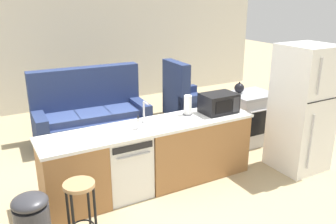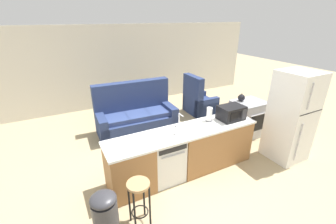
{
  "view_description": "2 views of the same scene",
  "coord_description": "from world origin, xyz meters",
  "px_view_note": "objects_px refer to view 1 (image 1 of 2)",
  "views": [
    {
      "loc": [
        -1.78,
        -3.92,
        2.56
      ],
      "look_at": [
        0.43,
        0.06,
        1.02
      ],
      "focal_mm": 38.0,
      "sensor_mm": 36.0,
      "label": 1
    },
    {
      "loc": [
        -1.8,
        -3.05,
        2.81
      ],
      "look_at": [
        0.16,
        0.66,
        1.02
      ],
      "focal_mm": 24.0,
      "sensor_mm": 36.0,
      "label": 2
    }
  ],
  "objects_px": {
    "stove_range": "(249,118)",
    "microwave": "(219,103)",
    "soap_bottle": "(138,124)",
    "couch": "(90,117)",
    "bar_stool": "(80,201)",
    "paper_towel_roll": "(188,105)",
    "refrigerator": "(302,109)",
    "kettle": "(239,88)",
    "armchair": "(184,100)",
    "dishwasher": "(125,165)"
  },
  "relations": [
    {
      "from": "microwave",
      "to": "paper_towel_roll",
      "type": "distance_m",
      "value": 0.46
    },
    {
      "from": "refrigerator",
      "to": "armchair",
      "type": "height_order",
      "value": "refrigerator"
    },
    {
      "from": "dishwasher",
      "to": "soap_bottle",
      "type": "xyz_separation_m",
      "value": [
        0.19,
        -0.04,
        0.55
      ]
    },
    {
      "from": "microwave",
      "to": "bar_stool",
      "type": "bearing_deg",
      "value": -162.05
    },
    {
      "from": "bar_stool",
      "to": "armchair",
      "type": "height_order",
      "value": "armchair"
    },
    {
      "from": "soap_bottle",
      "to": "couch",
      "type": "height_order",
      "value": "couch"
    },
    {
      "from": "kettle",
      "to": "couch",
      "type": "bearing_deg",
      "value": 147.09
    },
    {
      "from": "dishwasher",
      "to": "kettle",
      "type": "relative_size",
      "value": 4.1
    },
    {
      "from": "soap_bottle",
      "to": "kettle",
      "type": "bearing_deg",
      "value": 17.78
    },
    {
      "from": "stove_range",
      "to": "armchair",
      "type": "relative_size",
      "value": 0.75
    },
    {
      "from": "bar_stool",
      "to": "paper_towel_roll",
      "type": "bearing_deg",
      "value": 25.37
    },
    {
      "from": "stove_range",
      "to": "couch",
      "type": "height_order",
      "value": "couch"
    },
    {
      "from": "armchair",
      "to": "refrigerator",
      "type": "bearing_deg",
      "value": -84.5
    },
    {
      "from": "dishwasher",
      "to": "armchair",
      "type": "distance_m",
      "value": 3.28
    },
    {
      "from": "couch",
      "to": "armchair",
      "type": "relative_size",
      "value": 1.7
    },
    {
      "from": "microwave",
      "to": "armchair",
      "type": "height_order",
      "value": "armchair"
    },
    {
      "from": "bar_stool",
      "to": "stove_range",
      "type": "bearing_deg",
      "value": 20.78
    },
    {
      "from": "stove_range",
      "to": "armchair",
      "type": "xyz_separation_m",
      "value": [
        -0.28,
        1.76,
        -0.1
      ]
    },
    {
      "from": "stove_range",
      "to": "dishwasher",
      "type": "bearing_deg",
      "value": -168.09
    },
    {
      "from": "kettle",
      "to": "armchair",
      "type": "distance_m",
      "value": 1.76
    },
    {
      "from": "stove_range",
      "to": "paper_towel_roll",
      "type": "xyz_separation_m",
      "value": [
        -1.56,
        -0.42,
        0.59
      ]
    },
    {
      "from": "bar_stool",
      "to": "couch",
      "type": "xyz_separation_m",
      "value": [
        0.99,
        2.86,
        -0.14
      ]
    },
    {
      "from": "stove_range",
      "to": "paper_towel_roll",
      "type": "bearing_deg",
      "value": -164.96
    },
    {
      "from": "stove_range",
      "to": "bar_stool",
      "type": "height_order",
      "value": "stove_range"
    },
    {
      "from": "refrigerator",
      "to": "bar_stool",
      "type": "height_order",
      "value": "refrigerator"
    },
    {
      "from": "paper_towel_roll",
      "to": "kettle",
      "type": "distance_m",
      "value": 1.5
    },
    {
      "from": "stove_range",
      "to": "soap_bottle",
      "type": "relative_size",
      "value": 5.11
    },
    {
      "from": "armchair",
      "to": "bar_stool",
      "type": "bearing_deg",
      "value": -135.58
    },
    {
      "from": "armchair",
      "to": "soap_bottle",
      "type": "bearing_deg",
      "value": -132.2
    },
    {
      "from": "kettle",
      "to": "bar_stool",
      "type": "xyz_separation_m",
      "value": [
        -3.22,
        -1.42,
        -0.45
      ]
    },
    {
      "from": "stove_range",
      "to": "bar_stool",
      "type": "distance_m",
      "value": 3.62
    },
    {
      "from": "refrigerator",
      "to": "kettle",
      "type": "xyz_separation_m",
      "value": [
        -0.17,
        1.23,
        0.05
      ]
    },
    {
      "from": "paper_towel_roll",
      "to": "dishwasher",
      "type": "bearing_deg",
      "value": -172.92
    },
    {
      "from": "refrigerator",
      "to": "bar_stool",
      "type": "bearing_deg",
      "value": -176.84
    },
    {
      "from": "paper_towel_roll",
      "to": "armchair",
      "type": "xyz_separation_m",
      "value": [
        1.29,
        2.18,
        -0.69
      ]
    },
    {
      "from": "paper_towel_roll",
      "to": "bar_stool",
      "type": "relative_size",
      "value": 0.38
    },
    {
      "from": "kettle",
      "to": "refrigerator",
      "type": "bearing_deg",
      "value": -82.32
    },
    {
      "from": "dishwasher",
      "to": "refrigerator",
      "type": "relative_size",
      "value": 0.45
    },
    {
      "from": "stove_range",
      "to": "armchair",
      "type": "height_order",
      "value": "armchair"
    },
    {
      "from": "refrigerator",
      "to": "paper_towel_roll",
      "type": "height_order",
      "value": "refrigerator"
    },
    {
      "from": "dishwasher",
      "to": "microwave",
      "type": "distance_m",
      "value": 1.61
    },
    {
      "from": "stove_range",
      "to": "microwave",
      "type": "relative_size",
      "value": 1.8
    },
    {
      "from": "dishwasher",
      "to": "refrigerator",
      "type": "height_order",
      "value": "refrigerator"
    },
    {
      "from": "microwave",
      "to": "bar_stool",
      "type": "distance_m",
      "value": 2.44
    },
    {
      "from": "stove_range",
      "to": "kettle",
      "type": "bearing_deg",
      "value": 141.81
    },
    {
      "from": "stove_range",
      "to": "kettle",
      "type": "distance_m",
      "value": 0.57
    },
    {
      "from": "microwave",
      "to": "kettle",
      "type": "relative_size",
      "value": 2.44
    },
    {
      "from": "dishwasher",
      "to": "armchair",
      "type": "bearing_deg",
      "value": 44.85
    },
    {
      "from": "paper_towel_roll",
      "to": "microwave",
      "type": "bearing_deg",
      "value": -16.36
    },
    {
      "from": "soap_bottle",
      "to": "armchair",
      "type": "relative_size",
      "value": 0.15
    }
  ]
}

